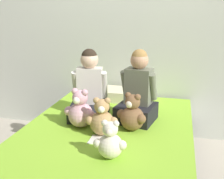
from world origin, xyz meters
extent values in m
plane|color=#B2A899|center=(0.00, 0.00, 0.00)|extent=(14.00, 14.00, 0.00)
cube|color=beige|center=(0.00, 1.03, 1.25)|extent=(8.00, 0.06, 2.50)
cube|color=#2D2D33|center=(0.00, 0.00, 0.11)|extent=(1.36, 1.91, 0.22)
cube|color=white|center=(0.00, 0.00, 0.32)|extent=(1.34, 1.87, 0.20)
cube|color=#8CC633|center=(0.00, 0.00, 0.44)|extent=(1.35, 1.89, 0.03)
cube|color=black|center=(-0.22, 0.23, 0.51)|extent=(0.40, 0.45, 0.11)
cube|color=silver|center=(-0.23, 0.29, 0.73)|extent=(0.24, 0.17, 0.32)
sphere|color=beige|center=(-0.23, 0.29, 0.96)|extent=(0.16, 0.16, 0.16)
sphere|color=#2D2319|center=(-0.23, 0.29, 0.99)|extent=(0.14, 0.14, 0.14)
cylinder|color=silver|center=(-0.35, 0.27, 0.74)|extent=(0.08, 0.15, 0.26)
cylinder|color=silver|center=(-0.10, 0.31, 0.74)|extent=(0.08, 0.15, 0.26)
cube|color=black|center=(0.20, 0.23, 0.53)|extent=(0.36, 0.37, 0.14)
cube|color=slate|center=(0.21, 0.28, 0.75)|extent=(0.24, 0.19, 0.31)
sphere|color=tan|center=(0.21, 0.28, 0.98)|extent=(0.15, 0.15, 0.15)
sphere|color=#A37A42|center=(0.21, 0.28, 1.00)|extent=(0.13, 0.13, 0.13)
cylinder|color=slate|center=(0.09, 0.30, 0.76)|extent=(0.08, 0.14, 0.25)
cylinder|color=slate|center=(0.33, 0.25, 0.76)|extent=(0.08, 0.14, 0.25)
sphere|color=#DBA3B2|center=(-0.22, 0.00, 0.56)|extent=(0.20, 0.20, 0.20)
sphere|color=#DBA3B2|center=(-0.22, 0.00, 0.70)|extent=(0.13, 0.13, 0.13)
sphere|color=white|center=(-0.23, -0.06, 0.70)|extent=(0.06, 0.06, 0.06)
sphere|color=#DBA3B2|center=(-0.26, 0.01, 0.75)|extent=(0.05, 0.05, 0.05)
sphere|color=#DBA3B2|center=(-0.17, -0.01, 0.75)|extent=(0.05, 0.05, 0.05)
sphere|color=#DBA3B2|center=(-0.32, -0.01, 0.58)|extent=(0.08, 0.08, 0.08)
sphere|color=#DBA3B2|center=(-0.13, -0.04, 0.58)|extent=(0.08, 0.08, 0.08)
sphere|color=brown|center=(0.20, 0.03, 0.55)|extent=(0.19, 0.19, 0.19)
sphere|color=brown|center=(0.20, 0.03, 0.69)|extent=(0.12, 0.12, 0.12)
sphere|color=beige|center=(0.18, -0.01, 0.69)|extent=(0.05, 0.05, 0.05)
sphere|color=brown|center=(0.16, 0.05, 0.74)|extent=(0.05, 0.05, 0.05)
sphere|color=brown|center=(0.24, 0.02, 0.74)|extent=(0.05, 0.05, 0.05)
sphere|color=brown|center=(0.11, 0.05, 0.58)|extent=(0.07, 0.07, 0.07)
sphere|color=brown|center=(0.28, -0.02, 0.58)|extent=(0.07, 0.07, 0.07)
sphere|color=tan|center=(-0.01, -0.10, 0.55)|extent=(0.19, 0.19, 0.19)
sphere|color=tan|center=(-0.01, -0.10, 0.68)|extent=(0.12, 0.12, 0.12)
sphere|color=white|center=(0.00, -0.15, 0.68)|extent=(0.05, 0.05, 0.05)
sphere|color=tan|center=(-0.05, -0.11, 0.73)|extent=(0.05, 0.05, 0.05)
sphere|color=tan|center=(0.03, -0.10, 0.73)|extent=(0.05, 0.05, 0.05)
sphere|color=tan|center=(-0.09, -0.13, 0.57)|extent=(0.07, 0.07, 0.07)
sphere|color=tan|center=(0.08, -0.11, 0.57)|extent=(0.07, 0.07, 0.07)
sphere|color=silver|center=(0.14, -0.43, 0.54)|extent=(0.16, 0.16, 0.16)
sphere|color=silver|center=(0.14, -0.43, 0.66)|extent=(0.10, 0.10, 0.10)
sphere|color=beige|center=(0.14, -0.47, 0.65)|extent=(0.05, 0.05, 0.05)
sphere|color=silver|center=(0.10, -0.43, 0.70)|extent=(0.04, 0.04, 0.04)
sphere|color=silver|center=(0.17, -0.43, 0.70)|extent=(0.04, 0.04, 0.04)
sphere|color=silver|center=(0.06, -0.45, 0.56)|extent=(0.06, 0.06, 0.06)
sphere|color=silver|center=(0.22, -0.44, 0.56)|extent=(0.06, 0.06, 0.06)
cube|color=beige|center=(0.00, 0.77, 0.51)|extent=(0.49, 0.30, 0.11)
cube|color=white|center=(0.03, -0.21, 0.46)|extent=(0.21, 0.15, 0.00)
camera|label=1|loc=(0.53, -2.01, 1.39)|focal=45.00mm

